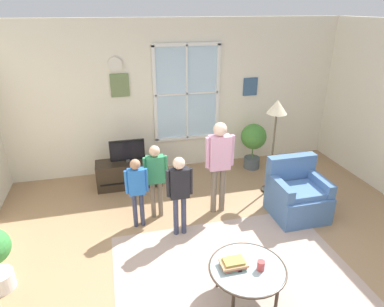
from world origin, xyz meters
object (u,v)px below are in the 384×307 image
at_px(coffee_table, 247,270).
at_px(person_blue_shirt, 137,185).
at_px(floor_lamp, 276,116).
at_px(book_stack, 233,264).
at_px(armchair, 297,195).
at_px(cup, 261,266).
at_px(person_black_shirt, 179,188).
at_px(person_pink_shirt, 219,158).
at_px(television, 127,151).
at_px(remote_near_books, 238,267).
at_px(person_green_shirt, 155,174).
at_px(potted_plant_by_window, 253,141).
at_px(tv_stand, 129,173).

xyz_separation_m(coffee_table, person_blue_shirt, (-0.97, 1.62, 0.25)).
bearing_deg(floor_lamp, book_stack, -125.26).
height_order(armchair, cup, armchair).
xyz_separation_m(coffee_table, person_black_shirt, (-0.44, 1.30, 0.32)).
bearing_deg(book_stack, person_pink_shirt, 76.94).
bearing_deg(book_stack, person_black_shirt, 103.53).
relative_size(television, remote_near_books, 4.21).
distance_m(cup, floor_lamp, 2.60).
bearing_deg(cup, floor_lamp, 61.13).
relative_size(person_pink_shirt, person_black_shirt, 1.23).
bearing_deg(remote_near_books, person_green_shirt, 108.24).
relative_size(person_pink_shirt, floor_lamp, 0.90).
height_order(person_black_shirt, potted_plant_by_window, person_black_shirt).
xyz_separation_m(person_green_shirt, floor_lamp, (1.99, 0.29, 0.61)).
bearing_deg(book_stack, armchair, 40.55).
bearing_deg(person_black_shirt, cup, -67.65).
distance_m(person_pink_shirt, person_black_shirt, 0.82).
height_order(tv_stand, person_black_shirt, person_black_shirt).
height_order(person_green_shirt, potted_plant_by_window, person_green_shirt).
distance_m(armchair, potted_plant_by_window, 1.68).
relative_size(person_pink_shirt, potted_plant_by_window, 1.61).
xyz_separation_m(remote_near_books, person_black_shirt, (-0.34, 1.27, 0.29)).
distance_m(person_pink_shirt, floor_lamp, 1.21).
xyz_separation_m(book_stack, potted_plant_by_window, (1.52, 2.95, 0.09)).
distance_m(armchair, person_black_shirt, 1.86).
relative_size(coffee_table, book_stack, 2.96).
distance_m(television, cup, 3.15).
relative_size(tv_stand, book_stack, 4.04).
distance_m(television, person_pink_shirt, 1.72).
bearing_deg(armchair, floor_lamp, 94.92).
xyz_separation_m(person_pink_shirt, floor_lamp, (1.06, 0.38, 0.43)).
bearing_deg(television, remote_near_books, -72.20).
height_order(tv_stand, remote_near_books, tv_stand).
xyz_separation_m(coffee_table, remote_near_books, (-0.10, 0.03, 0.04)).
distance_m(coffee_table, book_stack, 0.16).
bearing_deg(armchair, person_green_shirt, 167.43).
height_order(cup, person_black_shirt, person_black_shirt).
distance_m(tv_stand, person_black_shirt, 1.75).
height_order(cup, person_pink_shirt, person_pink_shirt).
bearing_deg(person_pink_shirt, floor_lamp, 19.66).
xyz_separation_m(armchair, book_stack, (-1.51, -1.29, 0.15)).
bearing_deg(person_black_shirt, remote_near_books, -74.97).
relative_size(coffee_table, person_blue_shirt, 0.77).
relative_size(remote_near_books, person_blue_shirt, 0.13).
bearing_deg(cup, book_stack, 156.99).
distance_m(cup, person_black_shirt, 1.49).
height_order(television, person_black_shirt, person_black_shirt).
relative_size(television, person_green_shirt, 0.51).
xyz_separation_m(person_pink_shirt, potted_plant_by_window, (1.13, 1.29, -0.33)).
bearing_deg(potted_plant_by_window, person_green_shirt, -149.72).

